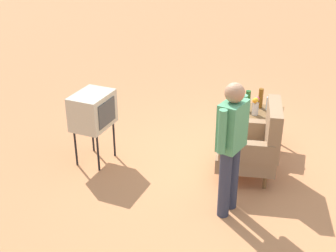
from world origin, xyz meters
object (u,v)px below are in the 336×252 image
object	(u,v)px
bottle_tall_amber	(261,98)
soda_can_blue	(276,110)
bottle_short_clear	(268,104)
side_table	(263,117)
flower_vase	(256,105)
tv_on_stand	(93,111)
person_standing	(231,142)
armchair	(254,144)
bottle_wine_green	(248,101)

from	to	relation	value
bottle_tall_amber	soda_can_blue	distance (m)	0.32
bottle_short_clear	side_table	bearing A→B (deg)	-29.48
bottle_tall_amber	flower_vase	xyz separation A→B (m)	(0.28, -0.04, -0.00)
tv_on_stand	flower_vase	size ratio (longest dim) A/B	3.89
person_standing	bottle_short_clear	xyz separation A→B (m)	(-1.81, 0.22, -0.26)
armchair	bottle_tall_amber	xyz separation A→B (m)	(-1.01, -0.07, 0.23)
bottle_tall_amber	bottle_short_clear	xyz separation A→B (m)	(0.05, 0.12, -0.05)
armchair	bottle_wine_green	world-z (taller)	armchair
bottle_wine_green	tv_on_stand	bearing A→B (deg)	-61.20
bottle_tall_amber	flower_vase	distance (m)	0.28
side_table	flower_vase	xyz separation A→B (m)	(0.14, -0.11, 0.23)
side_table	soda_can_blue	world-z (taller)	soda_can_blue
person_standing	bottle_short_clear	world-z (taller)	person_standing
bottle_tall_amber	soda_can_blue	xyz separation A→B (m)	(0.18, 0.25, -0.09)
soda_can_blue	bottle_short_clear	bearing A→B (deg)	-133.64
tv_on_stand	person_standing	size ratio (longest dim) A/B	0.63
bottle_short_clear	armchair	bearing A→B (deg)	-3.12
bottle_wine_green	flower_vase	world-z (taller)	bottle_wine_green
side_table	person_standing	xyz separation A→B (m)	(1.72, -0.17, 0.44)
armchair	bottle_short_clear	distance (m)	0.98
side_table	bottle_short_clear	distance (m)	0.21
side_table	armchair	bearing A→B (deg)	-0.08
soda_can_blue	bottle_short_clear	distance (m)	0.19
armchair	person_standing	xyz separation A→B (m)	(0.86, -0.17, 0.44)
bottle_wine_green	flower_vase	xyz separation A→B (m)	(0.09, 0.13, -0.01)
bottle_tall_amber	bottle_short_clear	size ratio (longest dim) A/B	1.50
tv_on_stand	soda_can_blue	xyz separation A→B (m)	(-1.09, 2.37, -0.14)
bottle_wine_green	bottle_tall_amber	xyz separation A→B (m)	(-0.19, 0.16, -0.01)
tv_on_stand	person_standing	xyz separation A→B (m)	(0.60, 2.01, 0.16)
armchair	person_standing	size ratio (longest dim) A/B	0.65
bottle_tall_amber	bottle_wine_green	bearing A→B (deg)	-40.44
bottle_tall_amber	flower_vase	size ratio (longest dim) A/B	1.13
bottle_tall_amber	armchair	bearing A→B (deg)	3.90
side_table	flower_vase	bearing A→B (deg)	-38.05
person_standing	soda_can_blue	bearing A→B (deg)	168.17
side_table	bottle_short_clear	size ratio (longest dim) A/B	2.91
tv_on_stand	bottle_short_clear	distance (m)	2.55
person_standing	side_table	bearing A→B (deg)	174.32
person_standing	bottle_wine_green	bearing A→B (deg)	-177.91
person_standing	bottle_wine_green	distance (m)	1.69
tv_on_stand	person_standing	world-z (taller)	person_standing
soda_can_blue	tv_on_stand	bearing A→B (deg)	-65.31
soda_can_blue	bottle_short_clear	world-z (taller)	bottle_short_clear
armchair	bottle_tall_amber	size ratio (longest dim) A/B	3.53
bottle_wine_green	armchair	bearing A→B (deg)	15.79
person_standing	soda_can_blue	xyz separation A→B (m)	(-1.69, 0.35, -0.29)
person_standing	flower_vase	size ratio (longest dim) A/B	6.19
armchair	side_table	world-z (taller)	armchair
side_table	person_standing	world-z (taller)	person_standing
soda_can_blue	flower_vase	world-z (taller)	flower_vase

